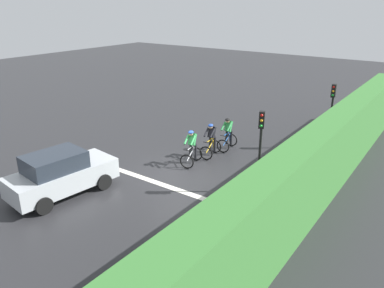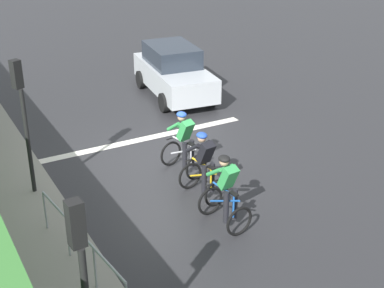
# 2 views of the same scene
# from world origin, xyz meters

# --- Properties ---
(ground_plane) EXTENTS (80.00, 80.00, 0.00)m
(ground_plane) POSITION_xyz_m (0.00, 0.00, 0.00)
(ground_plane) COLOR #28282B
(sidewalk_kerb) EXTENTS (2.80, 23.13, 0.12)m
(sidewalk_kerb) POSITION_xyz_m (4.24, 2.00, 0.06)
(sidewalk_kerb) COLOR gray
(sidewalk_kerb) RESTS_ON ground
(stone_wall_low) EXTENTS (0.44, 23.13, 0.61)m
(stone_wall_low) POSITION_xyz_m (5.14, 2.00, 0.30)
(stone_wall_low) COLOR gray
(stone_wall_low) RESTS_ON ground
(hedge_wall) EXTENTS (1.10, 23.13, 2.95)m
(hedge_wall) POSITION_xyz_m (5.44, 2.00, 1.48)
(hedge_wall) COLOR #387533
(hedge_wall) RESTS_ON ground
(road_marking_stop_line) EXTENTS (7.00, 0.30, 0.01)m
(road_marking_stop_line) POSITION_xyz_m (0.00, -1.27, 0.00)
(road_marking_stop_line) COLOR silver
(road_marking_stop_line) RESTS_ON ground
(cyclist_lead) EXTENTS (0.80, 1.15, 1.66)m
(cyclist_lead) POSITION_xyz_m (0.04, 3.75, 0.80)
(cyclist_lead) COLOR black
(cyclist_lead) RESTS_ON ground
(cyclist_second) EXTENTS (0.82, 1.16, 1.66)m
(cyclist_second) POSITION_xyz_m (-0.15, 2.48, 0.80)
(cyclist_second) COLOR black
(cyclist_second) RESTS_ON ground
(cyclist_mid) EXTENTS (0.89, 1.20, 1.66)m
(cyclist_mid) POSITION_xyz_m (-0.34, 1.14, 0.80)
(cyclist_mid) COLOR black
(cyclist_mid) RESTS_ON ground
(car_silver) EXTENTS (2.25, 4.27, 1.76)m
(car_silver) POSITION_xyz_m (-2.76, -4.14, 0.87)
(car_silver) COLOR #B7BCC1
(car_silver) RESTS_ON ground
(traffic_light_near_crossing) EXTENTS (0.26, 0.30, 3.34)m
(traffic_light_near_crossing) POSITION_xyz_m (3.38, 0.38, 2.22)
(traffic_light_near_crossing) COLOR black
(traffic_light_near_crossing) RESTS_ON ground
(traffic_light_far_junction) EXTENTS (0.21, 0.31, 3.34)m
(traffic_light_far_junction) POSITION_xyz_m (4.14, 6.75, 2.22)
(traffic_light_far_junction) COLOR black
(traffic_light_far_junction) RESTS_ON ground
(pedestrian_railing_kerbside) EXTENTS (0.43, 3.57, 1.03)m
(pedestrian_railing_kerbside) POSITION_xyz_m (3.34, 3.93, 0.79)
(pedestrian_railing_kerbside) COLOR #999EA3
(pedestrian_railing_kerbside) RESTS_ON ground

